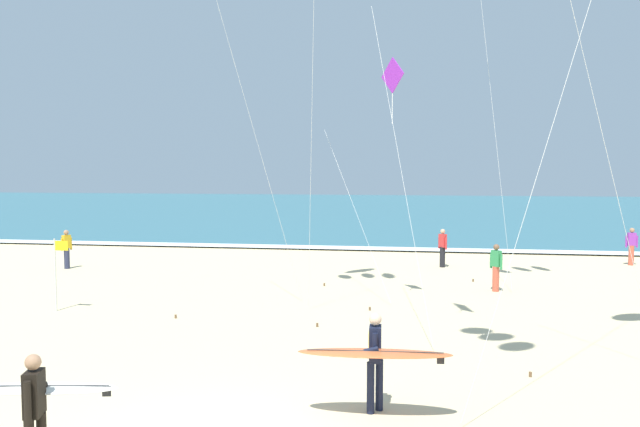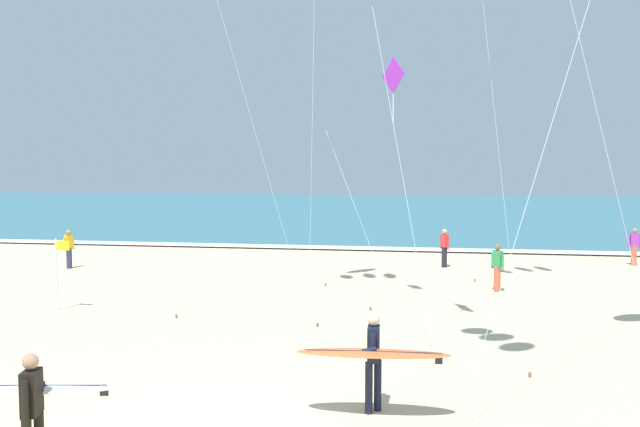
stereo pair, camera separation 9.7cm
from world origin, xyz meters
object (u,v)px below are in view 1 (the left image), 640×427
(kite_diamond_violet_close, at_px, (389,87))
(bystander_yellow_top, at_px, (67,249))
(lifeguard_flag, at_px, (57,267))
(bystander_purple_top, at_px, (632,246))
(surfer_trailing, at_px, (39,399))
(bystander_green_top, at_px, (496,267))
(surfer_lead, at_px, (375,354))
(bystander_red_top, at_px, (443,248))

(kite_diamond_violet_close, relative_size, bystander_yellow_top, 4.62)
(kite_diamond_violet_close, relative_size, lifeguard_flag, 3.50)
(kite_diamond_violet_close, distance_m, bystander_yellow_top, 15.26)
(kite_diamond_violet_close, relative_size, bystander_purple_top, 4.62)
(surfer_trailing, relative_size, lifeguard_flag, 0.99)
(bystander_green_top, bearing_deg, lifeguard_flag, -159.05)
(surfer_trailing, distance_m, kite_diamond_violet_close, 13.30)
(kite_diamond_violet_close, bearing_deg, surfer_trailing, -109.91)
(surfer_lead, xyz_separation_m, surfer_trailing, (-4.34, -2.73, -0.01))
(bystander_green_top, bearing_deg, surfer_lead, -105.99)
(bystander_purple_top, bearing_deg, bystander_green_top, -133.21)
(surfer_trailing, xyz_separation_m, bystander_yellow_top, (-9.15, 16.29, -0.23))
(kite_diamond_violet_close, height_order, bystander_purple_top, kite_diamond_violet_close)
(surfer_lead, bearing_deg, surfer_trailing, -147.84)
(kite_diamond_violet_close, distance_m, bystander_red_top, 9.72)
(surfer_lead, relative_size, kite_diamond_violet_close, 0.35)
(bystander_yellow_top, distance_m, bystander_red_top, 15.41)
(bystander_purple_top, bearing_deg, surfer_trailing, -123.77)
(kite_diamond_violet_close, xyz_separation_m, bystander_yellow_top, (-13.28, 4.89, -5.70))
(surfer_trailing, xyz_separation_m, bystander_purple_top, (13.91, 20.80, -0.23))
(surfer_trailing, xyz_separation_m, bystander_red_top, (6.01, 19.05, -0.23))
(surfer_lead, bearing_deg, bystander_red_top, 84.16)
(surfer_trailing, relative_size, bystander_yellow_top, 1.30)
(surfer_lead, xyz_separation_m, kite_diamond_violet_close, (-0.21, 8.68, 5.46))
(bystander_yellow_top, height_order, bystander_purple_top, same)
(kite_diamond_violet_close, distance_m, lifeguard_flag, 10.98)
(bystander_yellow_top, distance_m, bystander_green_top, 16.89)
(bystander_yellow_top, xyz_separation_m, lifeguard_flag, (3.90, -7.13, 0.45))
(surfer_trailing, distance_m, bystander_green_top, 15.99)
(surfer_lead, distance_m, surfer_trailing, 5.12)
(bystander_red_top, bearing_deg, surfer_lead, -95.84)
(surfer_trailing, relative_size, kite_diamond_violet_close, 0.28)
(surfer_lead, distance_m, kite_diamond_violet_close, 10.25)
(bystander_purple_top, relative_size, lifeguard_flag, 0.76)
(surfer_lead, height_order, bystander_purple_top, surfer_lead)
(surfer_lead, relative_size, bystander_red_top, 1.61)
(kite_diamond_violet_close, height_order, bystander_red_top, kite_diamond_violet_close)
(kite_diamond_violet_close, height_order, bystander_yellow_top, kite_diamond_violet_close)
(kite_diamond_violet_close, bearing_deg, bystander_green_top, 37.66)
(bystander_green_top, xyz_separation_m, bystander_red_top, (-1.58, 4.98, 0.00))
(bystander_yellow_top, bearing_deg, kite_diamond_violet_close, -20.20)
(kite_diamond_violet_close, bearing_deg, bystander_yellow_top, 159.80)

